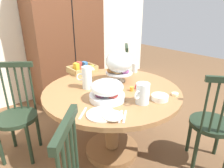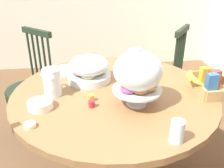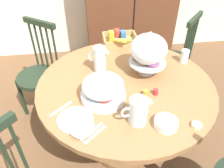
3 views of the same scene
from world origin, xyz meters
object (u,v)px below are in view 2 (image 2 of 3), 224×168
Objects in this scene: fruit_platter_covered at (89,69)px; china_plate_large at (66,70)px; cereal_basket at (209,83)px; milk_pitcher at (135,66)px; drinking_glass at (177,131)px; butter_dish at (30,125)px; china_plate_small at (55,71)px; dining_table at (114,116)px; pastry_stand_with_dome at (138,73)px; windsor_chair_by_cabinet at (163,79)px; cereal_bowl at (40,105)px; windsor_chair_facing_door at (31,89)px; orange_juice_pitcher at (52,83)px.

china_plate_large is (-0.19, -0.17, -0.08)m from fruit_platter_covered.
milk_pitcher is at bearing -117.03° from cereal_basket.
butter_dish is (-0.20, -0.68, -0.04)m from drinking_glass.
cereal_basket reaches higher than butter_dish.
china_plate_small is (-0.39, -1.01, -0.03)m from cereal_basket.
china_plate_small is (-0.16, -0.57, -0.08)m from milk_pitcher.
china_plate_large is (-0.37, -0.32, 0.20)m from dining_table.
fruit_platter_covered is (-0.36, -0.26, -0.11)m from pastry_stand_with_dome.
butter_dish is (1.08, -1.06, 0.30)m from windsor_chair_by_cabinet.
cereal_basket is 0.62m from drinking_glass.
china_plate_small is 1.07× the size of cereal_bowl.
windsor_chair_by_cabinet reaches higher than dining_table.
pastry_stand_with_dome is 0.54m from cereal_basket.
windsor_chair_facing_door reaches higher than milk_pitcher.
china_plate_large is (-0.20, -0.49, -0.09)m from milk_pitcher.
windsor_chair_facing_door is 6.96× the size of cereal_bowl.
windsor_chair_by_cabinet is at bearing 135.40° from butter_dish.
butter_dish is (0.15, -0.58, -0.19)m from pastry_stand_with_dome.
cereal_basket is (-0.13, 0.50, -0.15)m from pastry_stand_with_dome.
milk_pitcher is at bearing 58.82° from windsor_chair_facing_door.
china_plate_large is at bearing -149.42° from drinking_glass.
pastry_stand_with_dome is at bearing -9.87° from milk_pitcher.
pastry_stand_with_dome is 1.79× the size of orange_juice_pitcher.
pastry_stand_with_dome reaches higher than dining_table.
orange_juice_pitcher is at bearing -89.97° from dining_table.
windsor_chair_facing_door is at bearing -143.90° from drinking_glass.
fruit_platter_covered is 0.29m from orange_juice_pitcher.
milk_pitcher is 0.68× the size of cereal_basket.
china_plate_large is (0.37, -0.91, 0.29)m from windsor_chair_by_cabinet.
milk_pitcher reaches higher than dining_table.
dining_table is 1.33× the size of windsor_chair_facing_door.
drinking_glass is (0.86, 0.61, 0.04)m from china_plate_small.
orange_juice_pitcher is (0.68, 0.29, 0.37)m from windsor_chair_facing_door.
windsor_chair_facing_door reaches higher than orange_juice_pitcher.
fruit_platter_covered is at bearing -140.23° from dining_table.
pastry_stand_with_dome is at bearing -27.67° from windsor_chair_by_cabinet.
drinking_glass is (1.27, -0.38, 0.34)m from windsor_chair_by_cabinet.
orange_juice_pitcher is 1.37× the size of cereal_bowl.
windsor_chair_facing_door is 0.81m from fruit_platter_covered.
butter_dish is (0.33, -0.47, 0.20)m from dining_table.
china_plate_small is at bearing 174.05° from butter_dish.
china_plate_large is at bearing 167.12° from cereal_bowl.
cereal_basket is at bearing 86.81° from orange_juice_pitcher.
pastry_stand_with_dome reaches higher than china_plate_small.
orange_juice_pitcher is 0.99m from cereal_basket.
pastry_stand_with_dome reaches higher than windsor_chair_facing_door.
butter_dish is at bearing -75.48° from cereal_basket.
cereal_bowl is 0.75m from drinking_glass.
butter_dish is at bearing -44.60° from windsor_chair_by_cabinet.
drinking_glass reaches higher than dining_table.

